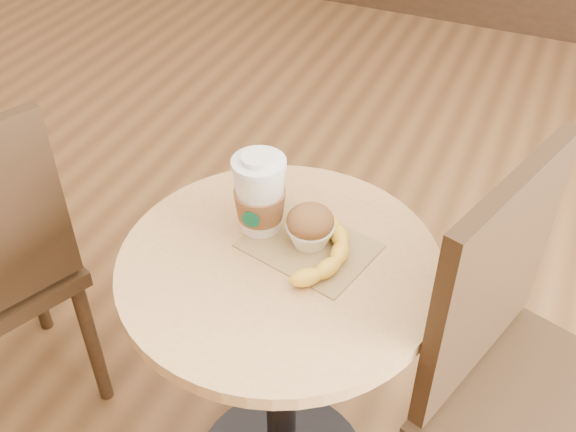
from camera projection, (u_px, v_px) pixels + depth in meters
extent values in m
cylinder|color=black|center=(281.00, 381.00, 1.52)|extent=(0.07, 0.07, 0.72)
cylinder|color=tan|center=(280.00, 266.00, 1.29)|extent=(0.62, 0.62, 0.03)
cylinder|color=black|center=(29.00, 272.00, 1.98)|extent=(0.04, 0.04, 0.47)
cylinder|color=black|center=(92.00, 341.00, 1.78)|extent=(0.04, 0.04, 0.47)
cube|color=black|center=(558.00, 426.00, 1.30)|extent=(0.55, 0.55, 0.04)
cylinder|color=black|center=(493.00, 389.00, 1.66)|extent=(0.04, 0.04, 0.49)
cube|color=black|center=(493.00, 277.00, 1.22)|extent=(0.16, 0.41, 0.46)
cube|color=olive|center=(309.00, 246.00, 1.31)|extent=(0.27, 0.23, 0.00)
cylinder|color=silver|center=(259.00, 164.00, 1.25)|extent=(0.10, 0.10, 0.01)
cylinder|color=silver|center=(259.00, 158.00, 1.24)|extent=(0.07, 0.07, 0.01)
cylinder|color=#085537|center=(251.00, 220.00, 1.28)|extent=(0.04, 0.01, 0.04)
ellipsoid|color=brown|center=(310.00, 221.00, 1.28)|extent=(0.09, 0.09, 0.06)
ellipsoid|color=beige|center=(311.00, 213.00, 1.27)|extent=(0.03, 0.03, 0.02)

